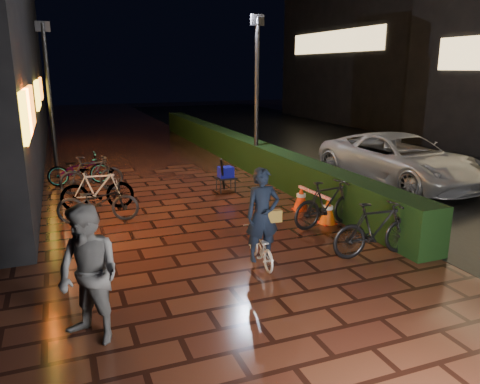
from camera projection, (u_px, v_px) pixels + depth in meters
name	position (u px, v px, depth m)	size (l,w,h in m)	color
ground	(228.00, 248.00, 9.26)	(80.00, 80.00, 0.00)	#381911
asphalt_road	(415.00, 166.00, 16.91)	(11.00, 60.00, 0.01)	black
hedge	(238.00, 149.00, 17.49)	(0.70, 20.00, 1.00)	black
bystander_person	(89.00, 275.00, 5.89)	(0.89, 0.69, 1.83)	#5F5F61
van	(400.00, 159.00, 14.19)	(2.50, 5.42, 1.51)	#ADADB2
lamp_post_hedge	(257.00, 90.00, 14.75)	(0.48, 0.18, 5.02)	black
lamp_post_sf	(49.00, 91.00, 15.64)	(0.47, 0.15, 4.91)	black
cyclist	(262.00, 230.00, 8.29)	(0.66, 1.28, 1.79)	white
traffic_barrier	(314.00, 204.00, 11.13)	(0.45, 1.54, 0.62)	#D64B0B
cart_assembly	(225.00, 174.00, 13.31)	(0.56, 0.57, 1.04)	black
parked_bikes_storefront	(90.00, 182.00, 12.41)	(2.11, 4.68, 1.06)	black
parked_bikes_hedge	(350.00, 215.00, 9.54)	(1.86, 2.48, 1.06)	black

